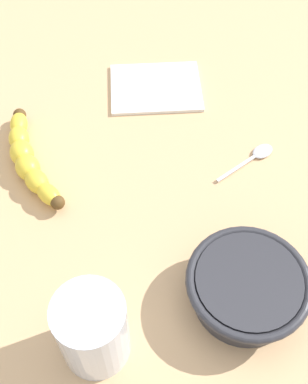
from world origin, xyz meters
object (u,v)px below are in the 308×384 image
object	(u,v)px
banana	(28,159)
smoothie_glass	(93,330)
ceramic_bowl	(247,287)
teaspoon	(259,153)

from	to	relation	value
banana	smoothie_glass	xyz separation A→B (cm)	(-0.01, 30.13, 3.79)
ceramic_bowl	teaspoon	xyz separation A→B (cm)	(-13.93, -19.73, -2.85)
smoothie_glass	ceramic_bowl	world-z (taller)	smoothie_glass
banana	teaspoon	xyz separation A→B (cm)	(-33.14, 11.92, -1.38)
smoothie_glass	teaspoon	distance (cm)	38.16
ceramic_bowl	teaspoon	distance (cm)	24.32
banana	smoothie_glass	bearing A→B (deg)	-1.77
banana	teaspoon	distance (cm)	35.24
banana	smoothie_glass	distance (cm)	30.37
smoothie_glass	ceramic_bowl	xyz separation A→B (cm)	(-19.20, 1.51, -2.32)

